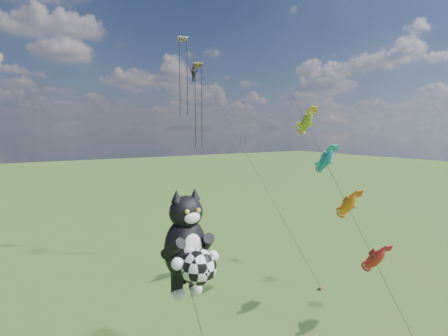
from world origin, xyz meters
TOP-DOWN VIEW (x-y plane):
  - cat_kite_rig at (-3.41, -2.33)m, footprint 2.32×4.11m
  - fish_windsock_rig at (11.61, 2.20)m, footprint 3.75×15.58m
  - parafoil_rig at (8.01, 18.07)m, footprint 5.37×16.93m

SIDE VIEW (x-z plane):
  - cat_kite_rig at x=-3.41m, z-range 2.79..13.62m
  - fish_windsock_rig at x=11.61m, z-range 1.02..17.74m
  - parafoil_rig at x=8.01m, z-range 7.03..30.49m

